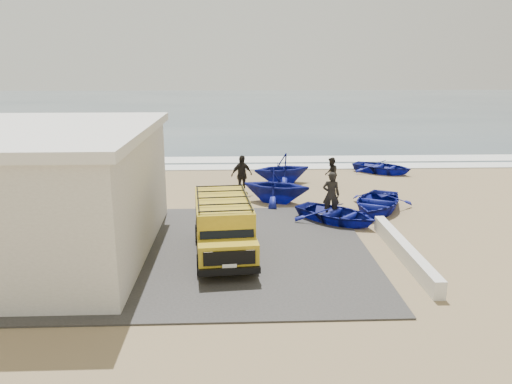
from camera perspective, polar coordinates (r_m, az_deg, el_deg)
name	(u,v)px	position (r m, az deg, el deg)	size (l,w,h in m)	color
ground	(250,231)	(19.25, -0.69, -4.51)	(160.00, 160.00, 0.00)	#917A54
slab	(194,250)	(17.42, -7.13, -6.64)	(12.00, 10.00, 0.05)	#373533
ocean	(239,107)	(74.45, -1.95, 9.73)	(180.00, 88.00, 0.01)	#385166
surf_line	(244,167)	(30.83, -1.33, 2.86)	(180.00, 1.60, 0.06)	white
surf_wash	(244,160)	(33.28, -1.41, 3.71)	(180.00, 2.20, 0.04)	white
building	(24,192)	(18.10, -24.97, 0.00)	(8.40, 9.40, 4.30)	silver
parapet	(404,251)	(17.23, 16.58, -6.50)	(0.35, 6.00, 0.55)	silver
van	(223,225)	(16.68, -3.75, -3.75)	(2.22, 4.74, 1.97)	gold
boat_near_left	(336,214)	(20.46, 9.12, -2.47)	(2.49, 3.49, 0.72)	navy
boat_near_right	(377,202)	(22.34, 13.63, -1.16)	(2.70, 3.78, 0.78)	navy
boat_mid_left	(276,185)	(22.99, 2.34, 0.78)	(2.67, 3.09, 1.63)	navy
boat_far_left	(282,168)	(26.72, 2.96, 2.71)	(2.64, 3.06, 1.61)	navy
boat_far_right	(382,167)	(30.20, 14.21, 2.79)	(2.44, 3.42, 0.71)	navy
fisherman_front	(331,195)	(20.89, 8.58, -0.33)	(0.71, 0.47, 1.95)	black
fisherman_middle	(331,174)	(25.61, 8.57, 2.09)	(0.80, 0.63, 1.65)	black
fisherman_back	(242,175)	(24.33, -1.65, 1.95)	(1.14, 0.48, 1.95)	black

